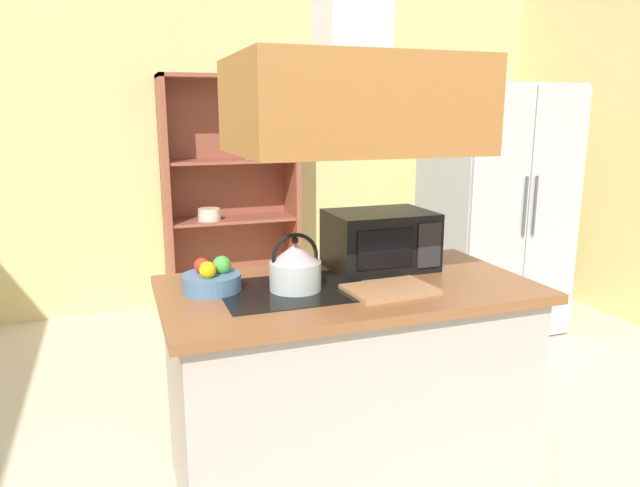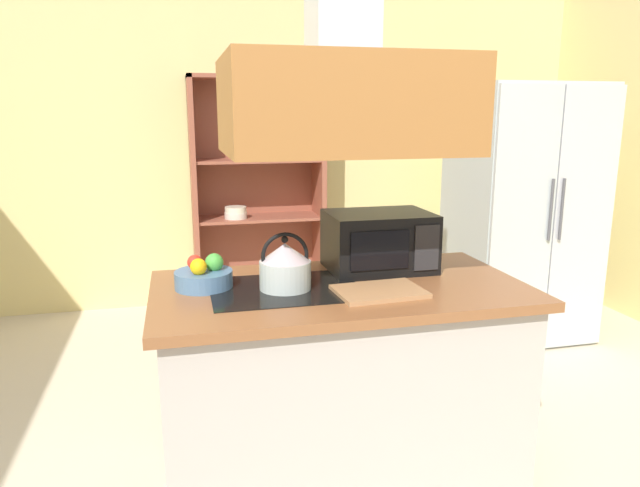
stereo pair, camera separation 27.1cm
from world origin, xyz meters
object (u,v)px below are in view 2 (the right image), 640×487
Objects in this scene: kettle at (285,266)px; dish_cabinet at (257,207)px; refrigerator at (521,213)px; fruit_bowl at (204,276)px; cutting_board at (379,291)px; microwave at (379,241)px.

dish_cabinet is at bearing 84.88° from kettle.
dish_cabinet is at bearing 147.61° from refrigerator.
refrigerator is at bearing 35.80° from kettle.
dish_cabinet is 8.11× the size of kettle.
dish_cabinet reaches higher than refrigerator.
dish_cabinet is at bearing 77.37° from fruit_bowl.
dish_cabinet is 2.53m from kettle.
cutting_board is (0.12, -2.66, 0.08)m from dish_cabinet.
dish_cabinet is 4.08× the size of microwave.
dish_cabinet reaches higher than microwave.
dish_cabinet is 2.67m from cutting_board.
microwave is (0.24, -2.31, 0.20)m from dish_cabinet.
fruit_bowl is at bearing 162.50° from kettle.
cutting_board is at bearing -135.97° from refrigerator.
cutting_board is (-1.62, -1.56, 0.02)m from refrigerator.
kettle is at bearing -17.50° from fruit_bowl.
cutting_board is at bearing -108.68° from microwave.
kettle is 0.34m from fruit_bowl.
dish_cabinet is 5.51× the size of cutting_board.
refrigerator is 3.89× the size of microwave.
microwave is 0.79m from fruit_bowl.
fruit_bowl is at bearing -150.00° from refrigerator.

